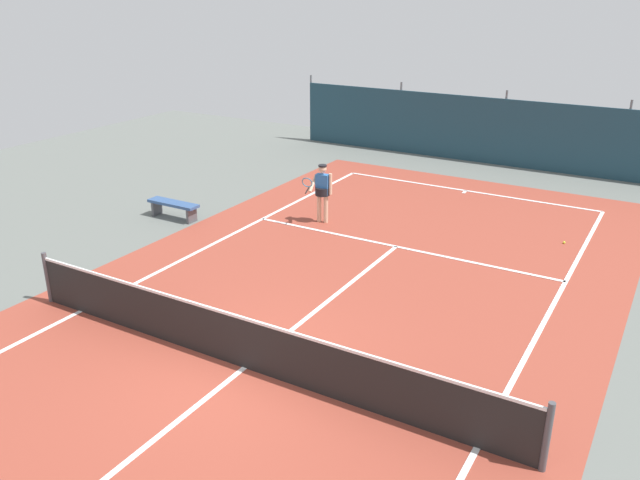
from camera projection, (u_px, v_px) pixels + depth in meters
ground_plane at (245, 368)px, 11.13m from camera, size 36.00×36.00×0.00m
court_surface at (245, 368)px, 11.13m from camera, size 11.02×26.60×0.01m
tennis_net at (244, 342)px, 10.94m from camera, size 10.12×0.10×1.10m
back_fence at (505, 144)px, 23.85m from camera, size 16.30×0.98×2.70m
tennis_player at (322, 189)px, 17.61m from camera, size 0.64×0.80×1.64m
tennis_ball_near_player at (564, 242)px, 16.46m from camera, size 0.07×0.07×0.07m
parked_car at (604, 134)px, 24.77m from camera, size 2.32×4.35×1.68m
courtside_bench at (173, 206)px, 18.11m from camera, size 1.60×0.40×0.49m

